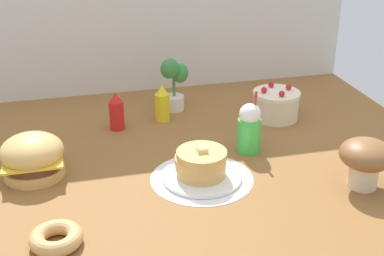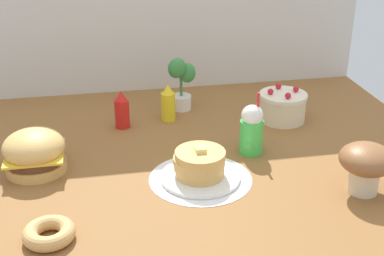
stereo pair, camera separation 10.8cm
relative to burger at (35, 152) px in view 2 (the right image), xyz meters
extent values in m
cube|color=brown|center=(0.58, -0.11, -0.09)|extent=(2.24, 1.88, 0.02)
cylinder|color=white|center=(0.62, -0.19, -0.08)|extent=(0.39, 0.39, 0.00)
cylinder|color=#DBA859|center=(0.00, 0.00, -0.06)|extent=(0.23, 0.23, 0.04)
cylinder|color=#59331E|center=(0.00, 0.00, -0.03)|extent=(0.21, 0.21, 0.03)
cube|color=yellow|center=(0.00, 0.00, -0.01)|extent=(0.22, 0.22, 0.01)
ellipsoid|color=#E5B260|center=(0.00, 0.00, 0.02)|extent=(0.24, 0.24, 0.13)
cylinder|color=white|center=(0.62, -0.19, -0.07)|extent=(0.30, 0.30, 0.01)
cylinder|color=#E0AD5B|center=(0.62, -0.19, -0.05)|extent=(0.19, 0.19, 0.03)
cylinder|color=#E0AD5B|center=(0.61, -0.18, -0.03)|extent=(0.19, 0.19, 0.03)
cylinder|color=#E0AD5B|center=(0.61, -0.18, 0.00)|extent=(0.20, 0.20, 0.03)
cylinder|color=#E0AD5B|center=(0.62, -0.19, 0.02)|extent=(0.19, 0.19, 0.03)
cube|color=#F7E072|center=(0.62, -0.19, 0.05)|extent=(0.04, 0.04, 0.02)
cylinder|color=beige|center=(1.11, 0.28, -0.02)|extent=(0.22, 0.22, 0.12)
cylinder|color=#F4EACC|center=(1.11, 0.28, 0.04)|extent=(0.22, 0.22, 0.02)
sphere|color=red|center=(1.18, 0.30, 0.07)|extent=(0.03, 0.03, 0.03)
sphere|color=red|center=(1.11, 0.35, 0.07)|extent=(0.03, 0.03, 0.03)
sphere|color=red|center=(1.05, 0.29, 0.07)|extent=(0.03, 0.03, 0.03)
sphere|color=red|center=(1.11, 0.22, 0.07)|extent=(0.03, 0.03, 0.03)
cylinder|color=red|center=(0.36, 0.35, -0.01)|extent=(0.07, 0.07, 0.13)
cone|color=red|center=(0.36, 0.35, 0.08)|extent=(0.05, 0.05, 0.04)
cylinder|color=yellow|center=(0.59, 0.39, -0.01)|extent=(0.07, 0.07, 0.13)
cone|color=yellow|center=(0.59, 0.39, 0.08)|extent=(0.05, 0.05, 0.04)
cylinder|color=green|center=(0.87, -0.01, -0.01)|extent=(0.10, 0.10, 0.14)
sphere|color=white|center=(0.87, -0.01, 0.09)|extent=(0.09, 0.09, 0.09)
cylinder|color=red|center=(0.89, -0.01, 0.12)|extent=(0.01, 0.02, 0.14)
torus|color=tan|center=(0.07, -0.47, -0.06)|extent=(0.17, 0.17, 0.05)
torus|color=#D89ED8|center=(0.07, -0.47, -0.05)|extent=(0.16, 0.16, 0.04)
cylinder|color=white|center=(0.66, 0.51, -0.05)|extent=(0.10, 0.10, 0.07)
cylinder|color=#4C7238|center=(0.66, 0.51, 0.05)|extent=(0.01, 0.01, 0.13)
ellipsoid|color=#38843D|center=(0.70, 0.51, 0.11)|extent=(0.08, 0.05, 0.10)
ellipsoid|color=#38843D|center=(0.64, 0.53, 0.12)|extent=(0.08, 0.05, 0.10)
ellipsoid|color=#38843D|center=(0.64, 0.49, 0.14)|extent=(0.08, 0.05, 0.10)
cylinder|color=beige|center=(1.18, -0.39, -0.04)|extent=(0.11, 0.11, 0.09)
ellipsoid|color=brown|center=(1.18, -0.39, 0.05)|extent=(0.20, 0.20, 0.11)
camera|label=1|loc=(0.16, -1.86, 0.94)|focal=49.07mm
camera|label=2|loc=(0.26, -1.88, 0.94)|focal=49.07mm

